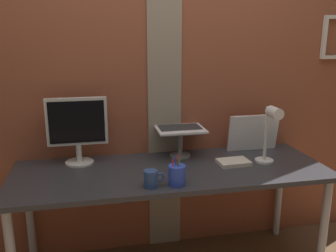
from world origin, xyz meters
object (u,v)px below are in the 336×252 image
(laptop, at_px, (178,118))
(desk_lamp, at_px, (270,129))
(whiteboard_panel, at_px, (253,133))
(pen_cup, at_px, (177,175))
(coffee_mug, at_px, (151,179))
(monitor, at_px, (77,126))

(laptop, relative_size, desk_lamp, 0.86)
(whiteboard_panel, distance_m, pen_cup, 0.83)
(pen_cup, bearing_deg, laptop, 76.33)
(whiteboard_panel, bearing_deg, desk_lamp, -95.14)
(coffee_mug, bearing_deg, desk_lamp, 13.43)
(monitor, xyz_separation_m, coffee_mug, (0.40, -0.46, -0.20))
(pen_cup, relative_size, coffee_mug, 1.53)
(coffee_mug, bearing_deg, pen_cup, -0.01)
(monitor, bearing_deg, coffee_mug, -49.38)
(laptop, xyz_separation_m, desk_lamp, (0.51, -0.35, -0.01))
(laptop, distance_m, pen_cup, 0.59)
(monitor, relative_size, pen_cup, 2.43)
(laptop, height_order, pen_cup, laptop)
(desk_lamp, bearing_deg, whiteboard_panel, 84.86)
(monitor, bearing_deg, pen_cup, -40.53)
(coffee_mug, bearing_deg, monitor, 130.62)
(monitor, xyz_separation_m, whiteboard_panel, (1.21, 0.02, -0.12))
(laptop, relative_size, whiteboard_panel, 0.89)
(pen_cup, height_order, coffee_mug, pen_cup)
(monitor, relative_size, desk_lamp, 1.12)
(pen_cup, bearing_deg, monitor, 139.47)
(desk_lamp, bearing_deg, laptop, 145.51)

